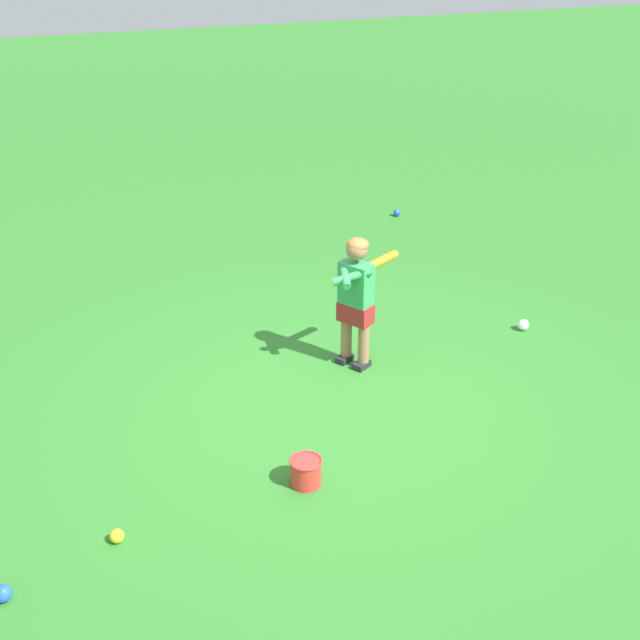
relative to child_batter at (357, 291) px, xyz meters
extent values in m
plane|color=#2D7528|center=(-0.56, 0.40, -0.65)|extent=(40.00, 40.00, 0.00)
cube|color=#232328|center=(-0.08, -0.02, -0.63)|extent=(0.15, 0.17, 0.05)
cylinder|color=#996B4C|center=(-0.07, -0.04, -0.44)|extent=(0.09, 0.09, 0.34)
cube|color=#232328|center=(0.07, 0.07, -0.63)|extent=(0.15, 0.17, 0.05)
cylinder|color=#996B4C|center=(0.08, 0.05, -0.44)|extent=(0.09, 0.09, 0.34)
cube|color=maroon|center=(0.00, 0.00, -0.19)|extent=(0.31, 0.27, 0.16)
cube|color=#339351|center=(0.00, 0.00, 0.06)|extent=(0.29, 0.26, 0.34)
sphere|color=#996B4C|center=(0.00, 0.00, 0.34)|extent=(0.17, 0.17, 0.17)
ellipsoid|color=olive|center=(0.01, 0.00, 0.37)|extent=(0.24, 0.24, 0.11)
sphere|color=orange|center=(-0.07, 0.13, 0.15)|extent=(0.04, 0.04, 0.04)
cylinder|color=black|center=(-0.04, 0.04, 0.16)|extent=(0.07, 0.14, 0.05)
cylinder|color=orange|center=(0.03, -0.19, 0.20)|extent=(0.16, 0.35, 0.11)
sphere|color=orange|center=(0.07, -0.35, 0.22)|extent=(0.07, 0.07, 0.07)
cylinder|color=#339351|center=(-0.08, 0.08, 0.16)|extent=(0.13, 0.31, 0.14)
cylinder|color=#339351|center=(-0.02, 0.11, 0.16)|extent=(0.31, 0.14, 0.14)
sphere|color=blue|center=(3.02, -1.87, -0.61)|extent=(0.09, 0.09, 0.09)
sphere|color=blue|center=(-1.65, 2.79, -0.60)|extent=(0.10, 0.10, 0.10)
sphere|color=white|center=(0.00, -1.60, -0.60)|extent=(0.10, 0.10, 0.10)
sphere|color=yellow|center=(-1.41, 2.14, -0.61)|extent=(0.09, 0.09, 0.09)
cylinder|color=red|center=(-1.31, 0.92, -0.56)|extent=(0.20, 0.20, 0.18)
torus|color=red|center=(-1.31, 0.92, -0.47)|extent=(0.22, 0.22, 0.02)
camera|label=1|loc=(-5.37, 2.44, 2.73)|focal=47.09mm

